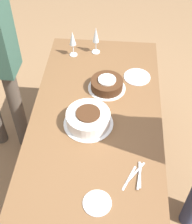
% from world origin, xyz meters
% --- Properties ---
extents(ground_plane, '(12.00, 12.00, 0.00)m').
position_xyz_m(ground_plane, '(0.00, 0.00, 0.00)').
color(ground_plane, '#8E6B47').
extents(dining_table, '(1.75, 0.86, 0.78)m').
position_xyz_m(dining_table, '(0.00, 0.00, 0.67)').
color(dining_table, brown).
rests_on(dining_table, ground_plane).
extents(cake_center_white, '(0.32, 0.32, 0.10)m').
position_xyz_m(cake_center_white, '(-0.06, 0.04, 0.83)').
color(cake_center_white, white).
rests_on(cake_center_white, dining_table).
extents(cake_front_chocolate, '(0.27, 0.27, 0.09)m').
position_xyz_m(cake_front_chocolate, '(0.28, -0.05, 0.82)').
color(cake_front_chocolate, white).
rests_on(cake_front_chocolate, dining_table).
extents(wine_glass_near, '(0.06, 0.06, 0.21)m').
position_xyz_m(wine_glass_near, '(0.66, 0.24, 0.92)').
color(wine_glass_near, silver).
rests_on(wine_glass_near, dining_table).
extents(wine_glass_far, '(0.07, 0.07, 0.22)m').
position_xyz_m(wine_glass_far, '(0.71, 0.06, 0.93)').
color(wine_glass_far, silver).
rests_on(wine_glass_far, dining_table).
extents(dessert_plate_left, '(0.15, 0.15, 0.01)m').
position_xyz_m(dessert_plate_left, '(-0.60, -0.06, 0.78)').
color(dessert_plate_left, silver).
rests_on(dessert_plate_left, dining_table).
extents(dessert_plate_right, '(0.20, 0.20, 0.01)m').
position_xyz_m(dessert_plate_right, '(0.42, -0.27, 0.78)').
color(dessert_plate_right, silver).
rests_on(dessert_plate_right, dining_table).
extents(fork_pile, '(0.19, 0.13, 0.01)m').
position_xyz_m(fork_pile, '(-0.42, -0.26, 0.78)').
color(fork_pile, silver).
rests_on(fork_pile, dining_table).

